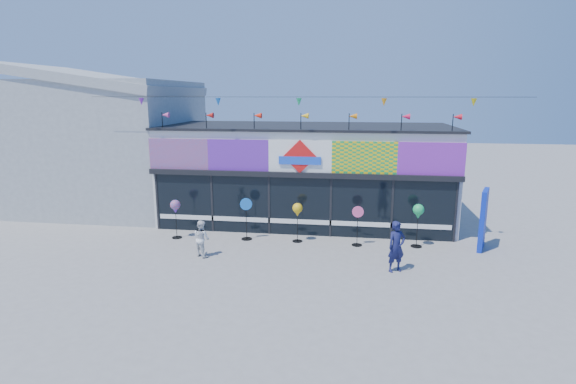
% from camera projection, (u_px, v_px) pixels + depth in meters
% --- Properties ---
extents(ground, '(80.00, 80.00, 0.00)m').
position_uv_depth(ground, '(287.00, 267.00, 14.30)').
color(ground, slate).
rests_on(ground, ground).
extents(kite_shop, '(16.00, 5.70, 5.31)m').
position_uv_depth(kite_shop, '(307.00, 173.00, 19.61)').
color(kite_shop, silver).
rests_on(kite_shop, ground).
extents(neighbour_building, '(8.18, 7.20, 6.87)m').
position_uv_depth(neighbour_building, '(104.00, 140.00, 21.78)').
color(neighbour_building, '#A7AAAC').
rests_on(neighbour_building, ground).
extents(blue_sign, '(0.52, 1.07, 2.16)m').
position_uv_depth(blue_sign, '(483.00, 219.00, 15.78)').
color(blue_sign, '#0B26AF').
rests_on(blue_sign, ground).
extents(spinner_0, '(0.38, 0.38, 1.50)m').
position_uv_depth(spinner_0, '(175.00, 208.00, 16.98)').
color(spinner_0, black).
rests_on(spinner_0, ground).
extents(spinner_1, '(0.44, 0.41, 1.60)m').
position_uv_depth(spinner_1, '(246.00, 218.00, 16.88)').
color(spinner_1, black).
rests_on(spinner_1, ground).
extents(spinner_2, '(0.37, 0.37, 1.48)m').
position_uv_depth(spinner_2, '(297.00, 211.00, 16.55)').
color(spinner_2, black).
rests_on(spinner_2, ground).
extents(spinner_3, '(0.41, 0.37, 1.47)m').
position_uv_depth(spinner_3, '(357.00, 225.00, 16.20)').
color(spinner_3, black).
rests_on(spinner_3, ground).
extents(spinner_4, '(0.40, 0.40, 1.59)m').
position_uv_depth(spinner_4, '(418.00, 213.00, 15.96)').
color(spinner_4, black).
rests_on(spinner_4, ground).
extents(adult_man, '(0.70, 0.62, 1.61)m').
position_uv_depth(adult_man, '(396.00, 247.00, 13.80)').
color(adult_man, '#161947').
rests_on(adult_man, ground).
extents(child, '(0.70, 0.62, 1.25)m').
position_uv_depth(child, '(201.00, 238.00, 15.16)').
color(child, white).
rests_on(child, ground).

